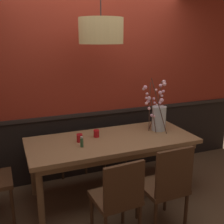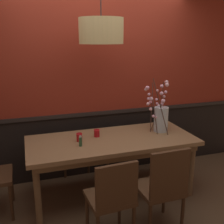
% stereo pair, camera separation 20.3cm
% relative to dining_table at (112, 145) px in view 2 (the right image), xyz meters
% --- Properties ---
extents(ground_plane, '(24.00, 24.00, 0.00)m').
position_rel_dining_table_xyz_m(ground_plane, '(0.00, 0.00, -0.67)').
color(ground_plane, brown).
extents(back_wall, '(4.84, 0.14, 2.81)m').
position_rel_dining_table_xyz_m(back_wall, '(0.00, 0.68, 0.73)').
color(back_wall, black).
rests_on(back_wall, ground).
extents(dining_table, '(2.04, 0.87, 0.75)m').
position_rel_dining_table_xyz_m(dining_table, '(0.00, 0.00, 0.00)').
color(dining_table, '#997047').
rests_on(dining_table, ground).
extents(chair_near_side_right, '(0.44, 0.44, 0.94)m').
position_rel_dining_table_xyz_m(chair_near_side_right, '(0.26, -0.83, -0.15)').
color(chair_near_side_right, '#4C301C').
rests_on(chair_near_side_right, ground).
extents(chair_near_side_left, '(0.44, 0.43, 0.89)m').
position_rel_dining_table_xyz_m(chair_near_side_left, '(-0.27, -0.84, -0.16)').
color(chair_near_side_left, '#4C301C').
rests_on(chair_near_side_left, ground).
extents(chair_far_side_left, '(0.44, 0.44, 0.92)m').
position_rel_dining_table_xyz_m(chair_far_side_left, '(-0.35, 0.86, -0.15)').
color(chair_far_side_left, '#4C301C').
rests_on(chair_far_side_left, ground).
extents(chair_far_side_right, '(0.46, 0.43, 0.96)m').
position_rel_dining_table_xyz_m(chair_far_side_right, '(0.28, 0.85, -0.13)').
color(chair_far_side_right, '#4C301C').
rests_on(chair_far_side_right, ground).
extents(vase_with_blossoms, '(0.32, 0.36, 0.71)m').
position_rel_dining_table_xyz_m(vase_with_blossoms, '(0.69, 0.08, 0.27)').
color(vase_with_blossoms, silver).
rests_on(vase_with_blossoms, dining_table).
extents(candle_holder_nearer_center, '(0.07, 0.07, 0.09)m').
position_rel_dining_table_xyz_m(candle_holder_nearer_center, '(-0.16, 0.13, 0.13)').
color(candle_holder_nearer_center, red).
rests_on(candle_holder_nearer_center, dining_table).
extents(candle_holder_nearer_edge, '(0.07, 0.07, 0.10)m').
position_rel_dining_table_xyz_m(candle_holder_nearer_edge, '(-0.39, 0.05, 0.13)').
color(candle_holder_nearer_edge, red).
rests_on(candle_holder_nearer_edge, dining_table).
extents(condiment_bottle, '(0.04, 0.04, 0.12)m').
position_rel_dining_table_xyz_m(condiment_bottle, '(-0.41, -0.11, 0.14)').
color(condiment_bottle, '#2D5633').
rests_on(condiment_bottle, dining_table).
extents(pendant_lamp, '(0.50, 0.50, 0.94)m').
position_rel_dining_table_xyz_m(pendant_lamp, '(-0.11, 0.06, 1.35)').
color(pendant_lamp, tan).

